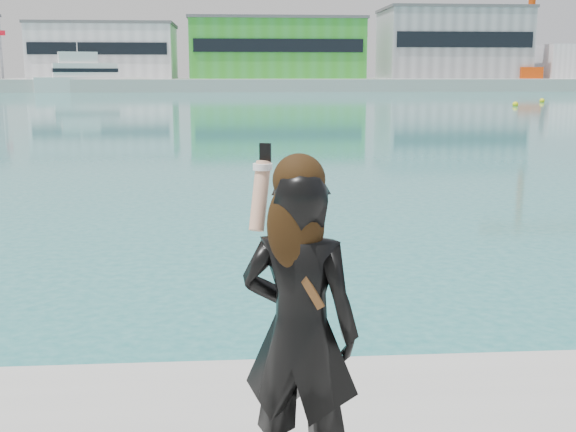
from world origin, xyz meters
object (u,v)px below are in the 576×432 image
motor_yacht (88,77)px  woman (299,322)px  dock_crane (539,2)px  buoy_extra (515,106)px  buoy_near (542,102)px

motor_yacht → woman: bearing=-95.1°
dock_crane → buoy_extra: 71.42m
buoy_near → dock_crane: bearing=67.9°
buoy_near → buoy_extra: same height
dock_crane → buoy_near: (-22.50, -55.54, -15.07)m
woman → buoy_near: bearing=-93.3°
buoy_extra → woman: bearing=-112.5°
dock_crane → woman: dock_crane is taller
dock_crane → buoy_extra: size_ratio=48.00×
dock_crane → motor_yacht: 77.14m
motor_yacht → woman: (22.73, -113.68, -0.66)m
buoy_extra → woman: size_ratio=0.31×
motor_yacht → buoy_extra: (47.09, -54.89, -2.27)m
buoy_near → woman: 73.56m
dock_crane → buoy_near: 61.78m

